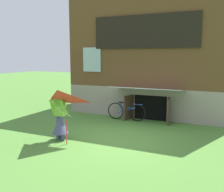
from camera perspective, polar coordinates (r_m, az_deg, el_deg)
name	(u,v)px	position (r m, az deg, el deg)	size (l,w,h in m)	color
ground_plane	(115,139)	(8.65, 0.65, -9.40)	(60.00, 60.00, 0.00)	#4C7F33
log_house	(159,57)	(13.45, 10.39, 8.51)	(7.38, 6.16, 5.35)	gray
person	(60,120)	(8.54, -11.41, -5.17)	(0.61, 0.52, 1.58)	#474C75
kite	(58,106)	(7.67, -11.90, -2.21)	(1.16, 1.29, 1.54)	red
bicycle_blue	(126,111)	(11.01, 3.17, -3.42)	(1.71, 0.08, 0.78)	black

